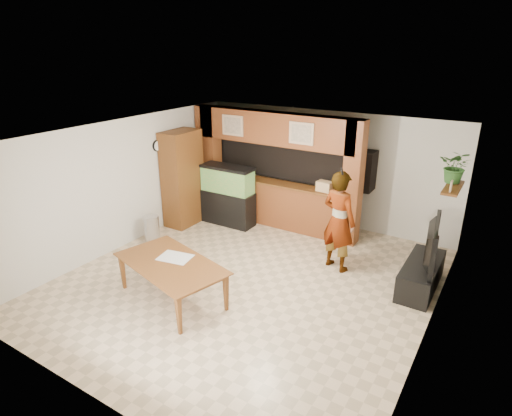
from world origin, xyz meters
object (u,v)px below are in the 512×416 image
Objects in this scene: person at (339,221)px; dining_table at (170,282)px; television at (426,243)px; pantry_cabinet at (183,179)px; aquarium at (228,196)px.

person is 3.16m from dining_table.
television reaches higher than dining_table.
aquarium is at bearing 30.09° from pantry_cabinet.
television is 0.69× the size of person.
television is 4.29m from dining_table.
person reaches higher than aquarium.
television is (4.46, -0.58, 0.18)m from aquarium.
person is (2.95, -0.67, 0.27)m from aquarium.
person is at bearing -13.49° from aquarium.
person is (3.84, -0.16, -0.14)m from pantry_cabinet.
aquarium is at bearing 4.59° from person.
pantry_cabinet reaches higher than television.
person reaches higher than television.
television is at bearing -8.06° from aquarium.
person is at bearing 85.49° from television.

